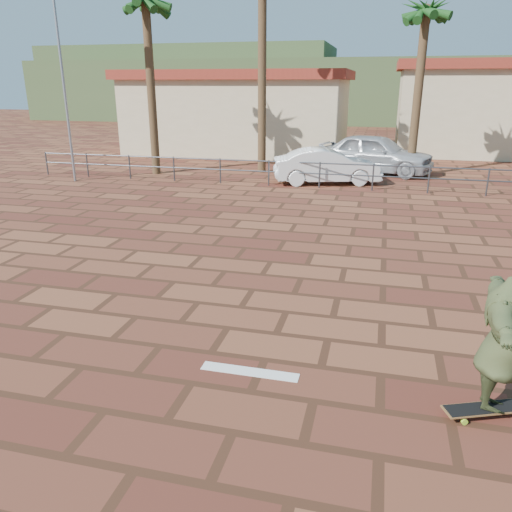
{
  "coord_description": "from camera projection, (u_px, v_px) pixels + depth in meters",
  "views": [
    {
      "loc": [
        2.27,
        -7.1,
        3.87
      ],
      "look_at": [
        0.14,
        1.42,
        0.8
      ],
      "focal_mm": 35.0,
      "sensor_mm": 36.0,
      "label": 1
    }
  ],
  "objects": [
    {
      "name": "building_east",
      "position": [
        493.0,
        108.0,
        27.61
      ],
      "size": [
        10.6,
        6.6,
        5.0
      ],
      "color": "beige",
      "rests_on": "ground"
    },
    {
      "name": "guardrail",
      "position": [
        320.0,
        170.0,
        19.07
      ],
      "size": [
        24.06,
        0.06,
        1.0
      ],
      "color": "#47494F",
      "rests_on": "ground"
    },
    {
      "name": "paint_stripe",
      "position": [
        250.0,
        372.0,
        7.04
      ],
      "size": [
        1.4,
        0.22,
        0.01
      ],
      "primitive_type": "cube",
      "color": "white",
      "rests_on": "ground"
    },
    {
      "name": "car_silver",
      "position": [
        375.0,
        154.0,
        22.22
      ],
      "size": [
        5.42,
        3.34,
        1.72
      ],
      "primitive_type": "imported",
      "rotation": [
        0.0,
        0.0,
        1.29
      ],
      "color": "#ADB0B4",
      "rests_on": "ground"
    },
    {
      "name": "skateboarder",
      "position": [
        503.0,
        345.0,
        5.81
      ],
      "size": [
        0.83,
        2.16,
        1.71
      ],
      "primitive_type": "imported",
      "rotation": [
        0.0,
        0.0,
        1.45
      ],
      "color": "#3B4324",
      "rests_on": "longboard"
    },
    {
      "name": "palm_center",
      "position": [
        426.0,
        15.0,
        19.6
      ],
      "size": [
        2.4,
        2.4,
        7.75
      ],
      "color": "brown",
      "rests_on": "ground"
    },
    {
      "name": "building_west",
      "position": [
        240.0,
        111.0,
        29.07
      ],
      "size": [
        12.6,
        7.6,
        4.5
      ],
      "color": "beige",
      "rests_on": "ground"
    },
    {
      "name": "longboard",
      "position": [
        492.0,
        408.0,
        6.09
      ],
      "size": [
        1.22,
        0.7,
        0.12
      ],
      "rotation": [
        0.0,
        0.0,
        0.39
      ],
      "color": "olive",
      "rests_on": "ground"
    },
    {
      "name": "palm_far_left",
      "position": [
        146.0,
        5.0,
        20.14
      ],
      "size": [
        2.4,
        2.4,
        8.25
      ],
      "color": "brown",
      "rests_on": "ground"
    },
    {
      "name": "hill_front",
      "position": [
        366.0,
        91.0,
        53.1
      ],
      "size": [
        70.0,
        18.0,
        6.0
      ],
      "primitive_type": "cube",
      "color": "#384C28",
      "rests_on": "ground"
    },
    {
      "name": "hill_back",
      "position": [
        192.0,
        81.0,
        63.32
      ],
      "size": [
        35.0,
        14.0,
        8.0
      ],
      "primitive_type": "cube",
      "color": "#384C28",
      "rests_on": "ground"
    },
    {
      "name": "flagpole",
      "position": [
        64.0,
        61.0,
        19.11
      ],
      "size": [
        1.3,
        0.1,
        8.0
      ],
      "color": "gray",
      "rests_on": "ground"
    },
    {
      "name": "car_white",
      "position": [
        327.0,
        166.0,
        19.94
      ],
      "size": [
        4.46,
        2.56,
        1.39
      ],
      "primitive_type": "imported",
      "rotation": [
        0.0,
        0.0,
        1.85
      ],
      "color": "white",
      "rests_on": "ground"
    },
    {
      "name": "ground",
      "position": [
        227.0,
        328.0,
        8.3
      ],
      "size": [
        120.0,
        120.0,
        0.0
      ],
      "primitive_type": "plane",
      "color": "brown",
      "rests_on": "ground"
    }
  ]
}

